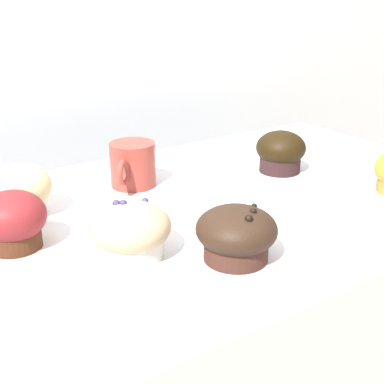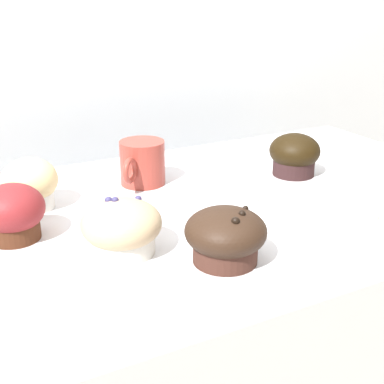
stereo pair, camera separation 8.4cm
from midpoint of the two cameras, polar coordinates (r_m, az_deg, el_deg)
wall_back at (r=1.44m, az=-6.80°, el=6.47°), size 3.20×0.10×1.80m
muffin_front_center at (r=0.73m, az=-4.30°, el=-3.89°), size 0.11×0.11×0.08m
muffin_back_left at (r=0.71m, az=6.97°, el=-4.74°), size 0.11×0.11×0.08m
muffin_back_right at (r=0.80m, az=-15.82°, el=-2.21°), size 0.09×0.09×0.08m
muffin_front_left at (r=0.90m, az=-14.42°, el=0.76°), size 0.09×0.09×0.09m
muffin_back_center at (r=1.06m, az=13.11°, el=3.86°), size 0.10×0.10×0.08m
coffee_cup at (r=0.99m, az=-2.95°, el=3.19°), size 0.10×0.11×0.08m
serving_plate at (r=0.92m, az=15.59°, el=-1.44°), size 0.20×0.20×0.01m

